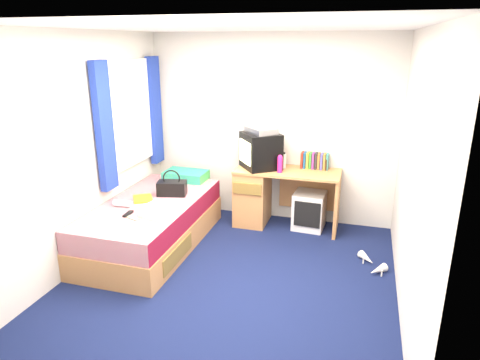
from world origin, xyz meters
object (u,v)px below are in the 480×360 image
(storage_cube, at_px, (309,210))
(magazine, at_px, (143,199))
(aerosol_can, at_px, (284,161))
(desk, at_px, (266,194))
(towel, at_px, (159,211))
(colour_swatch_fan, at_px, (131,217))
(water_bottle, at_px, (122,204))
(vcr, at_px, (261,130))
(remote_control, at_px, (128,214))
(white_heels, at_px, (372,264))
(bed, at_px, (152,224))
(pink_water_bottle, at_px, (280,165))
(crt_tv, at_px, (260,151))
(handbag, at_px, (172,188))
(pillow, at_px, (186,176))
(picture_frame, at_px, (326,164))

(storage_cube, distance_m, magazine, 2.07)
(aerosol_can, bearing_deg, desk, -162.25)
(towel, relative_size, colour_swatch_fan, 1.52)
(magazine, distance_m, water_bottle, 0.29)
(vcr, relative_size, remote_control, 2.42)
(storage_cube, xyz_separation_m, white_heels, (0.79, -0.84, -0.20))
(desk, distance_m, magazine, 1.57)
(remote_control, bearing_deg, magazine, 95.31)
(bed, distance_m, towel, 0.55)
(pink_water_bottle, bearing_deg, storage_cube, 20.87)
(water_bottle, bearing_deg, bed, 43.26)
(remote_control, bearing_deg, white_heels, 8.50)
(bed, height_order, water_bottle, water_bottle)
(desk, relative_size, storage_cube, 2.75)
(storage_cube, xyz_separation_m, crt_tv, (-0.65, -0.01, 0.74))
(pink_water_bottle, bearing_deg, handbag, -153.68)
(aerosol_can, height_order, handbag, aerosol_can)
(pillow, height_order, magazine, pillow)
(remote_control, bearing_deg, crt_tv, 48.04)
(magazine, bearing_deg, storage_cube, 27.84)
(crt_tv, distance_m, towel, 1.59)
(desk, height_order, storage_cube, desk)
(vcr, height_order, handbag, vcr)
(picture_frame, distance_m, magazine, 2.27)
(white_heels, bearing_deg, picture_frame, 122.59)
(water_bottle, bearing_deg, pink_water_bottle, 35.23)
(crt_tv, relative_size, vcr, 1.57)
(bed, relative_size, remote_control, 12.50)
(handbag, bearing_deg, towel, -90.18)
(water_bottle, bearing_deg, picture_frame, 33.59)
(crt_tv, bearing_deg, picture_frame, 63.34)
(desk, relative_size, pink_water_bottle, 6.60)
(crt_tv, bearing_deg, bed, -82.96)
(storage_cube, xyz_separation_m, towel, (-1.40, -1.36, 0.36))
(picture_frame, relative_size, white_heels, 0.31)
(vcr, height_order, picture_frame, vcr)
(handbag, bearing_deg, vcr, 25.03)
(desk, relative_size, picture_frame, 9.29)
(handbag, xyz_separation_m, magazine, (-0.26, -0.23, -0.08))
(crt_tv, xyz_separation_m, colour_swatch_fan, (-1.01, -1.48, -0.43))
(picture_frame, xyz_separation_m, magazine, (-1.97, -1.10, -0.27))
(aerosol_can, height_order, water_bottle, aerosol_can)
(picture_frame, distance_m, handbag, 1.92)
(storage_cube, relative_size, water_bottle, 2.37)
(desk, distance_m, colour_swatch_fan, 1.84)
(vcr, bearing_deg, bed, -89.70)
(bed, height_order, handbag, handbag)
(pillow, xyz_separation_m, desk, (1.05, 0.13, -0.19))
(remote_control, distance_m, white_heels, 2.63)
(picture_frame, distance_m, colour_swatch_fan, 2.45)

